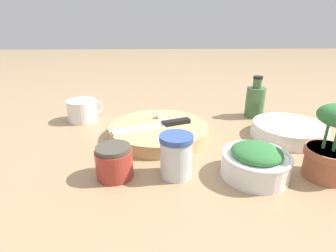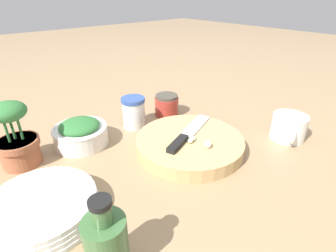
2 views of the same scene
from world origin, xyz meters
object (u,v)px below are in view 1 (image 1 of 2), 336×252
cutting_board (159,131)px  spice_jar (176,156)px  potted_herb (331,148)px  chef_knife (158,126)px  oil_bottle (255,101)px  plate_stack (289,130)px  honey_jar (114,162)px  herb_bowl (255,161)px  coffee_mug (83,110)px  garlic_cloves (160,118)px

cutting_board → spice_jar: spice_jar is taller
cutting_board → potted_herb: (-0.36, 0.22, 0.05)m
chef_knife → potted_herb: size_ratio=1.37×
chef_knife → spice_jar: spice_jar is taller
spice_jar → oil_bottle: bearing=-128.9°
cutting_board → plate_stack: size_ratio=1.34×
honey_jar → potted_herb: 0.45m
herb_bowl → oil_bottle: 0.40m
plate_stack → coffee_mug: bearing=-14.1°
cutting_board → honey_jar: 0.23m
oil_bottle → potted_herb: potted_herb is taller
herb_bowl → plate_stack: size_ratio=0.69×
cutting_board → herb_bowl: bearing=133.8°
herb_bowl → honey_jar: (0.30, -0.01, -0.00)m
spice_jar → plate_stack: 0.39m
herb_bowl → potted_herb: (-0.15, 0.01, 0.03)m
garlic_cloves → plate_stack: bearing=171.3°
plate_stack → potted_herb: 0.21m
cutting_board → herb_bowl: herb_bowl is taller
spice_jar → potted_herb: bearing=176.9°
honey_jar → oil_bottle: 0.56m
potted_herb → oil_bottle: bearing=-86.7°
chef_knife → potted_herb: bearing=-141.4°
coffee_mug → plate_stack: size_ratio=0.52×
garlic_cloves → coffee_mug: (0.26, -0.10, -0.01)m
chef_knife → spice_jar: 0.20m
spice_jar → honey_jar: spice_jar is taller
coffee_mug → honey_jar: (-0.16, 0.35, -0.00)m
herb_bowl → potted_herb: bearing=176.5°
garlic_cloves → cutting_board: bearing=84.6°
chef_knife → coffee_mug: size_ratio=2.02×
coffee_mug → herb_bowl: bearing=142.3°
coffee_mug → honey_jar: same height
cutting_board → chef_knife: bearing=74.3°
garlic_cloves → coffee_mug: coffee_mug is taller
plate_stack → honey_jar: 0.51m
chef_knife → oil_bottle: 0.38m
spice_jar → honey_jar: (0.13, -0.00, -0.01)m
spice_jar → plate_stack: spice_jar is taller
coffee_mug → plate_stack: (-0.63, 0.16, -0.02)m
honey_jar → coffee_mug: bearing=-65.5°
cutting_board → spice_jar: (-0.04, 0.21, 0.03)m
plate_stack → potted_herb: (0.02, 0.21, 0.05)m
spice_jar → plate_stack: bearing=-150.6°
cutting_board → potted_herb: bearing=147.9°
herb_bowl → cutting_board: bearing=-46.2°
oil_bottle → potted_herb: bearing=93.3°
garlic_cloves → herb_bowl: bearing=128.3°
cutting_board → garlic_cloves: garlic_cloves is taller
plate_stack → honey_jar: size_ratio=2.66×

